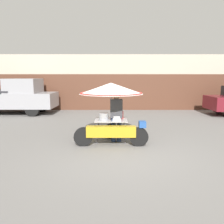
% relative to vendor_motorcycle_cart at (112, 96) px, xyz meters
% --- Properties ---
extents(ground_plane, '(36.00, 36.00, 0.00)m').
position_rel_vendor_motorcycle_cart_xyz_m(ground_plane, '(0.37, -1.15, -1.46)').
color(ground_plane, slate).
extents(shopfront_building, '(28.00, 2.06, 3.39)m').
position_rel_vendor_motorcycle_cart_xyz_m(shopfront_building, '(0.37, 7.73, 0.22)').
color(shopfront_building, '#B2A893').
rests_on(shopfront_building, ground).
extents(vendor_motorcycle_cart, '(2.21, 1.99, 1.85)m').
position_rel_vendor_motorcycle_cart_xyz_m(vendor_motorcycle_cart, '(0.00, 0.00, 0.00)').
color(vendor_motorcycle_cart, black).
rests_on(vendor_motorcycle_cart, ground).
extents(vendor_person, '(0.38, 0.22, 1.56)m').
position_rel_vendor_motorcycle_cart_xyz_m(vendor_person, '(0.16, -0.06, -0.59)').
color(vendor_person, navy).
rests_on(vendor_person, ground).
extents(pickup_truck, '(4.92, 1.87, 1.94)m').
position_rel_vendor_motorcycle_cart_xyz_m(pickup_truck, '(-5.48, 5.28, -0.53)').
color(pickup_truck, black).
rests_on(pickup_truck, ground).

